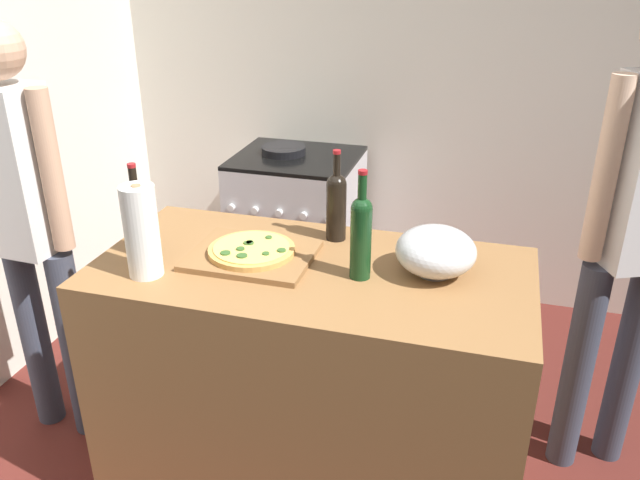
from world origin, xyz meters
TOP-DOWN VIEW (x-y plane):
  - ground_plane at (0.00, 1.21)m, footprint 3.83×3.02m
  - kitchen_wall_rear at (0.00, 2.47)m, footprint 3.83×0.10m
  - counter at (-0.04, 0.75)m, footprint 1.40×0.69m
  - cutting_board at (-0.24, 0.76)m, footprint 0.40×0.32m
  - pizza at (-0.24, 0.76)m, footprint 0.29×0.29m
  - mixing_bowl at (0.35, 0.81)m, footprint 0.25×0.25m
  - paper_towel_roll at (-0.52, 0.56)m, footprint 0.11×0.11m
  - wine_bottle_clear at (-0.02, 0.99)m, footprint 0.07×0.07m
  - wine_bottle_green at (0.13, 0.73)m, footprint 0.07×0.07m
  - wine_bottle_dark at (-0.62, 0.70)m, footprint 0.07×0.07m
  - stove at (-0.52, 2.07)m, footprint 0.64×0.59m
  - person_in_stripes at (-1.15, 0.81)m, footprint 0.36×0.21m
  - person_in_red at (0.97, 1.21)m, footprint 0.34×0.26m

SIDE VIEW (x-z plane):
  - ground_plane at x=0.00m, z-range -0.02..0.00m
  - stove at x=-0.52m, z-range -0.02..0.89m
  - counter at x=-0.04m, z-range 0.00..0.94m
  - cutting_board at x=-0.24m, z-range 0.94..0.96m
  - person_in_stripes at x=-1.15m, z-range 0.12..1.78m
  - pizza at x=-0.24m, z-range 0.96..0.98m
  - person_in_red at x=0.97m, z-range 0.14..1.89m
  - mixing_bowl at x=0.35m, z-range 0.94..1.09m
  - wine_bottle_clear at x=-0.02m, z-range 0.91..1.23m
  - wine_bottle_dark at x=-0.62m, z-range 0.92..1.23m
  - paper_towel_roll at x=-0.52m, z-range 0.94..1.23m
  - wine_bottle_green at x=0.13m, z-range 0.91..1.26m
  - kitchen_wall_rear at x=0.00m, z-range 0.00..2.60m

